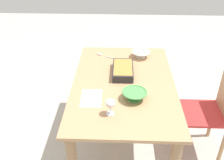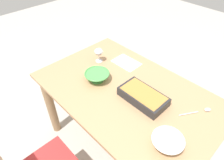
# 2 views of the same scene
# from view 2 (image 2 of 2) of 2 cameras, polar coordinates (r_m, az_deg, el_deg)

# --- Properties ---
(ground_plane) EXTENTS (8.00, 8.00, 0.00)m
(ground_plane) POSITION_cam_2_polar(r_m,az_deg,el_deg) (2.07, 3.18, -17.87)
(ground_plane) COLOR #B2ADA3
(dining_table) EXTENTS (1.36, 0.87, 0.74)m
(dining_table) POSITION_cam_2_polar(r_m,az_deg,el_deg) (1.60, 3.95, -6.69)
(dining_table) COLOR tan
(dining_table) RESTS_ON ground_plane
(wine_glass) EXTENTS (0.07, 0.07, 0.13)m
(wine_glass) POSITION_cam_2_polar(r_m,az_deg,el_deg) (1.73, -3.80, 7.85)
(wine_glass) COLOR white
(wine_glass) RESTS_ON dining_table
(casserole_dish) EXTENTS (0.33, 0.18, 0.07)m
(casserole_dish) POSITION_cam_2_polar(r_m,az_deg,el_deg) (1.41, 8.83, -4.57)
(casserole_dish) COLOR #262628
(casserole_dish) RESTS_ON dining_table
(mixing_bowl) EXTENTS (0.20, 0.20, 0.07)m
(mixing_bowl) POSITION_cam_2_polar(r_m,az_deg,el_deg) (1.56, -4.27, 1.16)
(mixing_bowl) COLOR #4C994C
(mixing_bowl) RESTS_ON dining_table
(small_bowl) EXTENTS (0.19, 0.19, 0.07)m
(small_bowl) POSITION_cam_2_polar(r_m,az_deg,el_deg) (1.21, 15.52, -16.58)
(small_bowl) COLOR white
(small_bowl) RESTS_ON dining_table
(serving_spoon) EXTENTS (0.13, 0.21, 0.01)m
(serving_spoon) POSITION_cam_2_polar(r_m,az_deg,el_deg) (1.47, 24.13, -8.01)
(serving_spoon) COLOR silver
(serving_spoon) RESTS_ON dining_table
(napkin) EXTENTS (0.23, 0.17, 0.00)m
(napkin) POSITION_cam_2_polar(r_m,az_deg,el_deg) (1.77, 4.10, 4.99)
(napkin) COLOR white
(napkin) RESTS_ON dining_table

